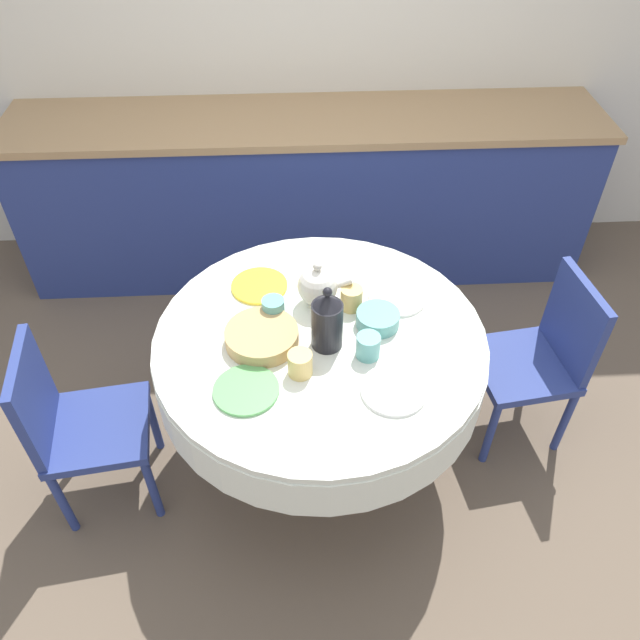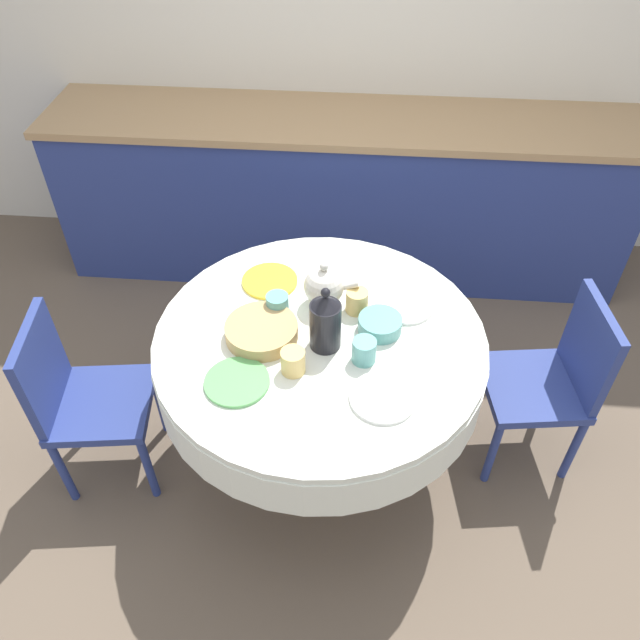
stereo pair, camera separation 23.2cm
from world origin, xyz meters
TOP-DOWN VIEW (x-y plane):
  - ground_plane at (0.00, 0.00)m, footprint 12.00×12.00m
  - wall_back at (0.00, 1.80)m, footprint 7.00×0.05m
  - kitchen_counter at (0.00, 1.47)m, footprint 3.24×0.64m
  - dining_table at (0.00, 0.00)m, footprint 1.28×1.28m
  - chair_left at (0.97, 0.13)m, footprint 0.45×0.45m
  - chair_right at (-0.97, -0.13)m, footprint 0.45×0.45m
  - plate_near_left at (-0.27, -0.26)m, footprint 0.23×0.23m
  - cup_near_left at (-0.08, -0.19)m, footprint 0.09×0.09m
  - plate_near_right at (0.24, -0.29)m, footprint 0.23×0.23m
  - cup_near_right at (0.17, -0.11)m, footprint 0.09×0.09m
  - plate_far_left at (-0.24, 0.30)m, footprint 0.23×0.23m
  - cup_far_left at (-0.18, 0.10)m, footprint 0.09×0.09m
  - plate_far_right at (0.32, 0.20)m, footprint 0.23×0.23m
  - cup_far_right at (0.13, 0.16)m, footprint 0.09×0.09m
  - coffee_carafe at (0.02, -0.05)m, footprint 0.12×0.12m
  - teapot at (0.00, 0.18)m, footprint 0.22×0.16m
  - bread_basket at (-0.22, -0.03)m, footprint 0.28×0.28m
  - fruit_bowl at (0.23, 0.05)m, footprint 0.17×0.17m

SIDE VIEW (x-z plane):
  - ground_plane at x=0.00m, z-range 0.00..0.00m
  - chair_left at x=0.97m, z-range 0.05..0.89m
  - chair_right at x=-0.97m, z-range 0.05..0.89m
  - kitchen_counter at x=0.00m, z-range 0.00..0.96m
  - dining_table at x=0.00m, z-range 0.26..1.03m
  - plate_near_left at x=-0.27m, z-range 0.77..0.78m
  - plate_near_right at x=0.24m, z-range 0.77..0.78m
  - plate_far_left at x=-0.24m, z-range 0.77..0.78m
  - plate_far_right at x=0.32m, z-range 0.77..0.78m
  - bread_basket at x=-0.22m, z-range 0.77..0.83m
  - fruit_bowl at x=0.23m, z-range 0.77..0.83m
  - cup_near_left at x=-0.08m, z-range 0.77..0.86m
  - cup_near_right at x=0.17m, z-range 0.77..0.86m
  - cup_far_left at x=-0.18m, z-range 0.77..0.86m
  - cup_far_right at x=0.13m, z-range 0.77..0.86m
  - teapot at x=0.00m, z-range 0.76..0.96m
  - coffee_carafe at x=0.02m, z-range 0.75..1.02m
  - wall_back at x=0.00m, z-range 0.00..2.60m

